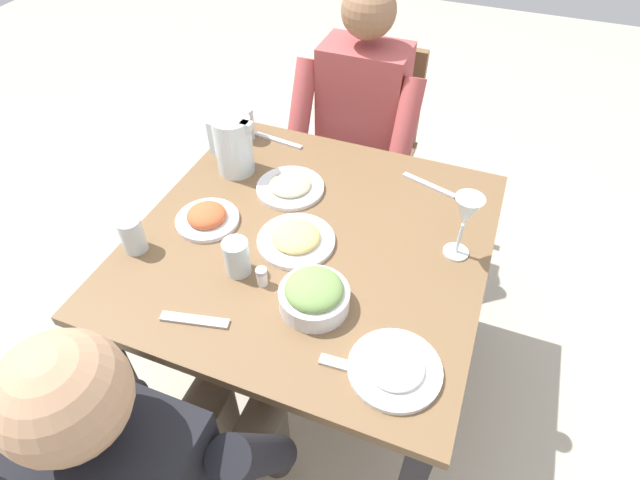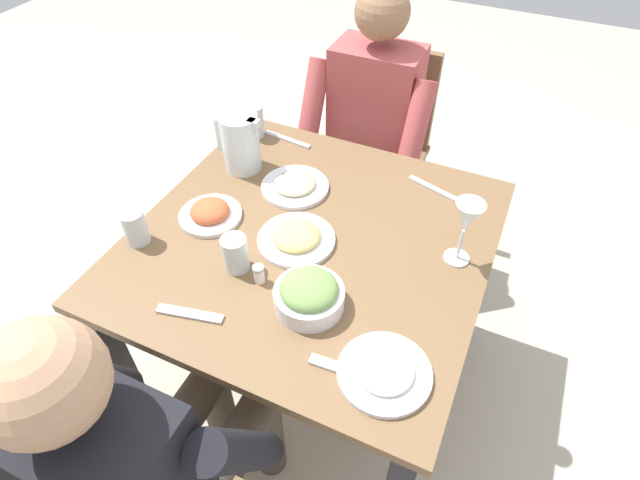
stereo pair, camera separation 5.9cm
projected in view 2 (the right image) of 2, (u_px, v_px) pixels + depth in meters
ground_plane at (314, 369)px, 1.93m from camera, size 8.00×8.00×0.00m
dining_table at (312, 262)px, 1.51m from camera, size 0.98×0.98×0.71m
chair_near at (380, 141)px, 2.17m from camera, size 0.40×0.40×0.86m
diner_near at (365, 136)px, 1.94m from camera, size 0.48×0.53×1.16m
diner_far at (153, 450)px, 1.08m from camera, size 0.48×0.53×1.16m
water_pitcher at (241, 142)px, 1.60m from camera, size 0.16×0.12×0.19m
salad_bowl at (309, 294)px, 1.23m from camera, size 0.18×0.18×0.09m
plate_beans at (295, 185)px, 1.58m from camera, size 0.21×0.21×0.04m
plate_yoghurt at (385, 371)px, 1.11m from camera, size 0.21×0.21×0.04m
plate_fries at (296, 237)px, 1.41m from camera, size 0.22×0.22×0.05m
plate_rice_curry at (210, 213)px, 1.48m from camera, size 0.18×0.18×0.05m
water_glass_center at (135, 227)px, 1.39m from camera, size 0.06×0.06×0.10m
water_glass_near_left at (235, 254)px, 1.32m from camera, size 0.07×0.07×0.10m
water_glass_near_right at (254, 121)px, 1.76m from camera, size 0.07×0.07×0.11m
wine_glass at (467, 220)px, 1.27m from camera, size 0.08×0.08×0.20m
salt_shaker at (259, 274)px, 1.30m from camera, size 0.03×0.03×0.05m
fork_near at (190, 314)px, 1.24m from camera, size 0.17×0.06×0.01m
knife_near at (287, 139)px, 1.78m from camera, size 0.19×0.04×0.01m
fork_far at (346, 370)px, 1.13m from camera, size 0.17×0.04×0.01m
knife_far at (435, 189)px, 1.58m from camera, size 0.18×0.07×0.01m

